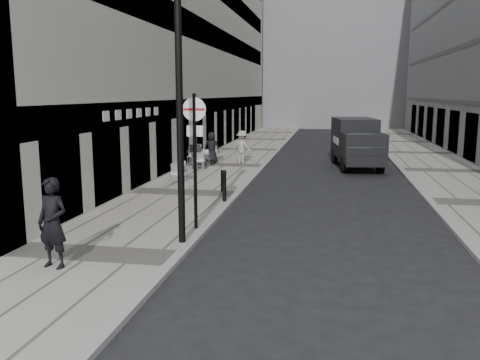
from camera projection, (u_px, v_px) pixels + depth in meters
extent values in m
plane|color=black|center=(130.00, 312.00, 9.08)|extent=(120.00, 120.00, 0.00)
cube|color=gray|center=(225.00, 166.00, 26.89)|extent=(4.00, 60.00, 0.12)
cube|color=gray|center=(444.00, 171.00, 24.98)|extent=(4.00, 60.00, 0.12)
cube|color=beige|center=(184.00, 11.00, 32.37)|extent=(4.00, 45.00, 18.00)
cube|color=slate|center=(317.00, 33.00, 61.29)|extent=(24.00, 16.00, 22.00)
imported|color=black|center=(53.00, 223.00, 10.90)|extent=(0.80, 0.60, 1.98)
cylinder|color=black|center=(195.00, 162.00, 13.94)|extent=(0.10, 0.10, 3.74)
cylinder|color=white|center=(194.00, 109.00, 13.70)|extent=(0.64, 0.08, 0.64)
cube|color=#B21414|center=(194.00, 109.00, 13.68)|extent=(0.59, 0.05, 0.06)
cube|color=white|center=(195.00, 131.00, 13.83)|extent=(0.45, 0.05, 0.30)
cylinder|color=black|center=(180.00, 114.00, 12.40)|extent=(0.17, 0.17, 6.49)
cylinder|color=black|center=(224.00, 187.00, 17.70)|extent=(0.14, 0.14, 1.03)
cylinder|color=black|center=(222.00, 181.00, 19.46)|extent=(0.11, 0.11, 0.79)
cylinder|color=black|center=(344.00, 165.00, 24.86)|extent=(0.38, 0.83, 0.80)
cylinder|color=black|center=(380.00, 165.00, 24.78)|extent=(0.38, 0.83, 0.80)
cylinder|color=black|center=(335.00, 156.00, 28.19)|extent=(0.38, 0.83, 0.80)
cylinder|color=black|center=(367.00, 156.00, 28.12)|extent=(0.38, 0.83, 0.80)
cube|color=black|center=(354.00, 137.00, 27.18)|extent=(2.44, 3.82, 1.99)
cube|color=black|center=(363.00, 148.00, 24.58)|extent=(2.21, 2.04, 1.39)
cube|color=#1E2328|center=(367.00, 141.00, 23.78)|extent=(1.77, 0.57, 0.74)
imported|color=black|center=(346.00, 148.00, 31.84)|extent=(1.76, 1.19, 0.87)
imported|color=#58585D|center=(346.00, 140.00, 31.75)|extent=(0.98, 0.89, 1.65)
imported|color=slate|center=(195.00, 153.00, 25.31)|extent=(0.96, 0.46, 1.59)
imported|color=#9A948E|center=(242.00, 147.00, 27.12)|extent=(1.29, 0.98, 1.77)
imported|color=black|center=(212.00, 148.00, 27.24)|extent=(0.93, 0.72, 1.69)
cylinder|color=silver|center=(179.00, 183.00, 21.39)|extent=(0.43, 0.43, 0.03)
cylinder|color=silver|center=(179.00, 174.00, 21.33)|extent=(0.06, 0.06, 0.73)
cylinder|color=silver|center=(178.00, 166.00, 21.27)|extent=(0.69, 0.69, 0.03)
cylinder|color=silver|center=(203.00, 169.00, 25.36)|extent=(0.45, 0.45, 0.03)
cylinder|color=silver|center=(203.00, 161.00, 25.30)|extent=(0.06, 0.06, 0.76)
cylinder|color=silver|center=(203.00, 154.00, 25.23)|extent=(0.72, 0.72, 0.03)
cylinder|color=#B3B3B5|center=(195.00, 164.00, 27.01)|extent=(0.50, 0.50, 0.03)
cylinder|color=#B3B3B5|center=(195.00, 156.00, 26.94)|extent=(0.07, 0.07, 0.84)
cylinder|color=#B3B3B5|center=(195.00, 148.00, 26.87)|extent=(0.79, 0.79, 0.03)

